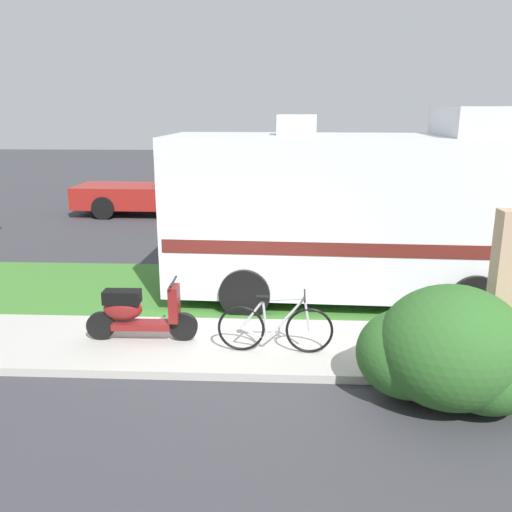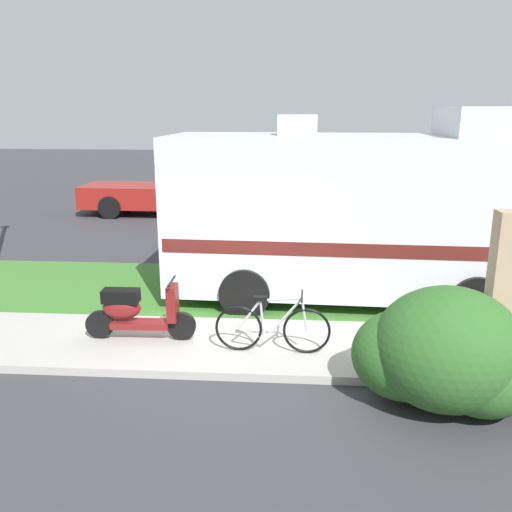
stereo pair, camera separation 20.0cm
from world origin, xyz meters
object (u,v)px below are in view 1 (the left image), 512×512
Objects in this scene: motorhome_rv at (355,212)px; pickup_truck_near at (449,208)px; pickup_truck_far at (175,187)px; bicycle at (275,327)px; scooter at (137,312)px.

motorhome_rv is 5.83m from pickup_truck_near.
bicycle is at bearing -71.92° from pickup_truck_far.
scooter is 0.31× the size of pickup_truck_near.
pickup_truck_far is (-3.64, 11.14, 0.48)m from bicycle.
scooter is at bearing 171.05° from bicycle.
motorhome_rv is at bearing -59.00° from pickup_truck_far.
motorhome_rv is 1.21× the size of pickup_truck_near.
pickup_truck_near is (4.64, 7.50, 0.45)m from bicycle.
pickup_truck_far reaches higher than scooter.
pickup_truck_far is (-1.50, 10.80, 0.41)m from scooter.
bicycle is (2.13, -0.34, -0.07)m from scooter.
scooter is 2.16m from bicycle.
motorhome_rv is at bearing 33.51° from scooter.
scooter is at bearing -146.49° from motorhome_rv.
pickup_truck_near reaches higher than scooter.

